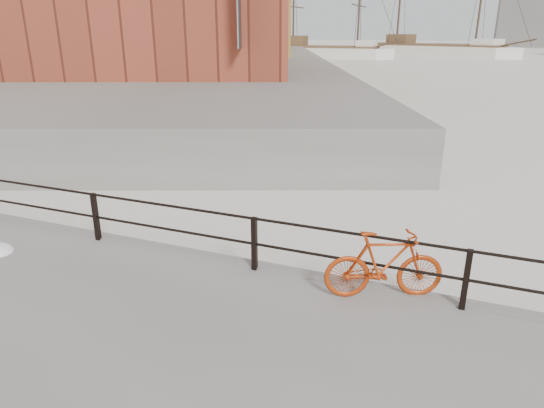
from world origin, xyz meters
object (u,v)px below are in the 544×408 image
Objects in this scene: bicycle at (384,265)px; schooner_left at (324,58)px; workboat_near at (182,84)px; schooner_mid at (432,56)px; workboat_far at (217,68)px.

schooner_left is (-21.49, 71.25, -0.92)m from bicycle.
schooner_mid is at bearing 48.44° from workboat_near.
workboat_far is at bearing -105.07° from schooner_left.
schooner_mid is (-5.85, 83.95, -0.92)m from bicycle.
workboat_far is at bearing -98.47° from schooner_mid.
workboat_far is (-21.89, -37.25, 0.00)m from schooner_mid.
schooner_mid is 3.18× the size of workboat_far.
bicycle is at bearing -64.04° from schooner_mid.
schooner_mid is 20.15m from schooner_left.
bicycle is at bearing -100.96° from workboat_far.
schooner_left is 42.18m from workboat_near.
schooner_left reaches higher than bicycle.
bicycle is 74.42m from schooner_left.
workboat_far is (-6.25, -24.55, 0.00)m from schooner_left.
bicycle is 0.16× the size of workboat_near.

